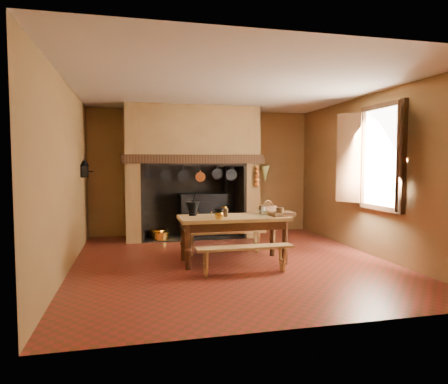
# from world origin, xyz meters

# --- Properties ---
(floor) EXTENTS (5.50, 5.50, 0.00)m
(floor) POSITION_xyz_m (0.00, 0.00, 0.00)
(floor) COLOR maroon
(floor) RESTS_ON ground
(ceiling) EXTENTS (5.50, 5.50, 0.00)m
(ceiling) POSITION_xyz_m (0.00, 0.00, 2.80)
(ceiling) COLOR silver
(ceiling) RESTS_ON back_wall
(back_wall) EXTENTS (5.00, 0.02, 2.80)m
(back_wall) POSITION_xyz_m (0.00, 2.75, 1.40)
(back_wall) COLOR olive
(back_wall) RESTS_ON floor
(wall_left) EXTENTS (0.02, 5.50, 2.80)m
(wall_left) POSITION_xyz_m (-2.50, 0.00, 1.40)
(wall_left) COLOR olive
(wall_left) RESTS_ON floor
(wall_right) EXTENTS (0.02, 5.50, 2.80)m
(wall_right) POSITION_xyz_m (2.50, 0.00, 1.40)
(wall_right) COLOR olive
(wall_right) RESTS_ON floor
(wall_front) EXTENTS (5.00, 0.02, 2.80)m
(wall_front) POSITION_xyz_m (0.00, -2.75, 1.40)
(wall_front) COLOR olive
(wall_front) RESTS_ON floor
(chimney_breast) EXTENTS (2.95, 0.96, 2.80)m
(chimney_breast) POSITION_xyz_m (-0.30, 2.31, 1.81)
(chimney_breast) COLOR olive
(chimney_breast) RESTS_ON floor
(iron_range) EXTENTS (1.12, 0.55, 1.60)m
(iron_range) POSITION_xyz_m (-0.04, 2.45, 0.48)
(iron_range) COLOR black
(iron_range) RESTS_ON floor
(hearth_pans) EXTENTS (0.51, 0.62, 0.20)m
(hearth_pans) POSITION_xyz_m (-1.05, 2.22, 0.09)
(hearth_pans) COLOR gold
(hearth_pans) RESTS_ON floor
(hanging_pans) EXTENTS (1.92, 0.29, 0.27)m
(hanging_pans) POSITION_xyz_m (-0.34, 1.81, 1.36)
(hanging_pans) COLOR black
(hanging_pans) RESTS_ON chimney_breast
(onion_string) EXTENTS (0.12, 0.10, 0.46)m
(onion_string) POSITION_xyz_m (1.00, 1.79, 1.33)
(onion_string) COLOR #A4561E
(onion_string) RESTS_ON chimney_breast
(herb_bunch) EXTENTS (0.20, 0.20, 0.35)m
(herb_bunch) POSITION_xyz_m (1.18, 1.79, 1.38)
(herb_bunch) COLOR brown
(herb_bunch) RESTS_ON chimney_breast
(window) EXTENTS (0.39, 1.75, 1.76)m
(window) POSITION_xyz_m (2.35, -0.40, 1.70)
(window) COLOR white
(window) RESTS_ON wall_right
(wall_coffee_mill) EXTENTS (0.23, 0.16, 0.31)m
(wall_coffee_mill) POSITION_xyz_m (-2.42, 1.55, 1.52)
(wall_coffee_mill) COLOR black
(wall_coffee_mill) RESTS_ON wall_left
(work_table) EXTENTS (1.74, 0.77, 0.75)m
(work_table) POSITION_xyz_m (0.01, -0.08, 0.63)
(work_table) COLOR #AD844F
(work_table) RESTS_ON floor
(bench_front) EXTENTS (1.42, 0.25, 0.40)m
(bench_front) POSITION_xyz_m (0.01, -0.76, 0.30)
(bench_front) COLOR #AD844F
(bench_front) RESTS_ON floor
(bench_back) EXTENTS (1.46, 0.25, 0.41)m
(bench_back) POSITION_xyz_m (0.01, 0.54, 0.31)
(bench_back) COLOR #AD844F
(bench_back) RESTS_ON floor
(mortar_large) EXTENTS (0.22, 0.22, 0.38)m
(mortar_large) POSITION_xyz_m (-0.61, 0.14, 0.88)
(mortar_large) COLOR black
(mortar_large) RESTS_ON work_table
(mortar_small) EXTENTS (0.16, 0.16, 0.27)m
(mortar_small) POSITION_xyz_m (-0.27, -0.29, 0.84)
(mortar_small) COLOR black
(mortar_small) RESTS_ON work_table
(coffee_grinder) EXTENTS (0.19, 0.17, 0.20)m
(coffee_grinder) POSITION_xyz_m (-0.15, -0.07, 0.83)
(coffee_grinder) COLOR #3E2313
(coffee_grinder) RESTS_ON work_table
(brass_mug_a) EXTENTS (0.10, 0.10, 0.10)m
(brass_mug_a) POSITION_xyz_m (-0.29, -0.39, 0.80)
(brass_mug_a) COLOR gold
(brass_mug_a) RESTS_ON work_table
(brass_mug_b) EXTENTS (0.08, 0.08, 0.08)m
(brass_mug_b) POSITION_xyz_m (-0.17, 0.14, 0.79)
(brass_mug_b) COLOR gold
(brass_mug_b) RESTS_ON work_table
(mixing_bowl) EXTENTS (0.35, 0.35, 0.07)m
(mixing_bowl) POSITION_xyz_m (0.63, 0.06, 0.79)
(mixing_bowl) COLOR #B7B38C
(mixing_bowl) RESTS_ON work_table
(stoneware_crock) EXTENTS (0.15, 0.15, 0.15)m
(stoneware_crock) POSITION_xyz_m (0.72, -0.30, 0.83)
(stoneware_crock) COLOR #52381E
(stoneware_crock) RESTS_ON work_table
(glass_jar) EXTENTS (0.09, 0.09, 0.13)m
(glass_jar) POSITION_xyz_m (0.54, -0.01, 0.82)
(glass_jar) COLOR beige
(glass_jar) RESTS_ON work_table
(wicker_basket) EXTENTS (0.29, 0.25, 0.23)m
(wicker_basket) POSITION_xyz_m (0.66, 0.10, 0.83)
(wicker_basket) COLOR #4D2B17
(wicker_basket) RESTS_ON work_table
(wooden_tray) EXTENTS (0.41, 0.31, 0.06)m
(wooden_tray) POSITION_xyz_m (0.78, -0.24, 0.79)
(wooden_tray) COLOR #3E2313
(wooden_tray) RESTS_ON work_table
(brass_cup) EXTENTS (0.17, 0.17, 0.10)m
(brass_cup) POSITION_xyz_m (-0.29, -0.39, 0.81)
(brass_cup) COLOR gold
(brass_cup) RESTS_ON work_table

